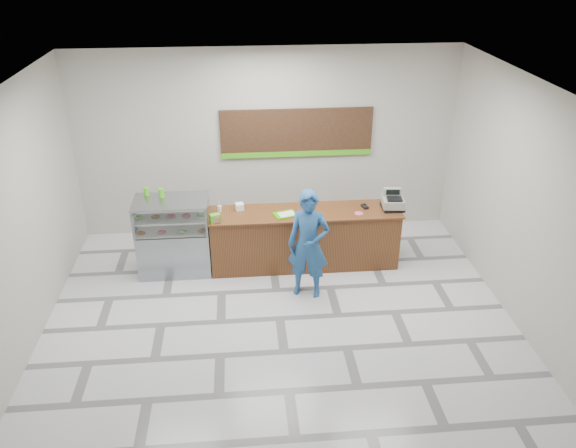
{
  "coord_description": "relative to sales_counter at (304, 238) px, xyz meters",
  "views": [
    {
      "loc": [
        -0.5,
        -6.88,
        5.21
      ],
      "look_at": [
        0.2,
        0.9,
        1.15
      ],
      "focal_mm": 35.0,
      "sensor_mm": 36.0,
      "label": 1
    }
  ],
  "objects": [
    {
      "name": "donut_decal",
      "position": [
        0.89,
        -0.15,
        0.52
      ],
      "size": [
        0.15,
        0.15,
        0.0
      ],
      "primitive_type": "cylinder",
      "color": "#D65372",
      "rests_on": "sales_counter"
    },
    {
      "name": "floor",
      "position": [
        -0.55,
        -1.55,
        -0.52
      ],
      "size": [
        7.0,
        7.0,
        0.0
      ],
      "primitive_type": "plane",
      "color": "silver",
      "rests_on": "ground"
    },
    {
      "name": "display_case",
      "position": [
        -2.22,
        -0.0,
        0.16
      ],
      "size": [
        1.22,
        0.72,
        1.33
      ],
      "color": "gray",
      "rests_on": "floor"
    },
    {
      "name": "serving_tray",
      "position": [
        -0.34,
        -0.1,
        0.52
      ],
      "size": [
        0.43,
        0.36,
        0.02
      ],
      "rotation": [
        0.0,
        0.0,
        0.29
      ],
      "color": "#38B301",
      "rests_on": "sales_counter"
    },
    {
      "name": "back_wall",
      "position": [
        -0.55,
        1.45,
        1.23
      ],
      "size": [
        7.0,
        0.0,
        7.0
      ],
      "primitive_type": "plane",
      "rotation": [
        1.57,
        0.0,
        0.0
      ],
      "color": "#B7B3A9",
      "rests_on": "floor"
    },
    {
      "name": "sales_counter",
      "position": [
        0.0,
        0.0,
        0.0
      ],
      "size": [
        3.26,
        0.76,
        1.03
      ],
      "color": "brown",
      "rests_on": "floor"
    },
    {
      "name": "cash_register",
      "position": [
        1.5,
        -0.01,
        0.64
      ],
      "size": [
        0.39,
        0.4,
        0.34
      ],
      "rotation": [
        0.0,
        0.0,
        -0.1
      ],
      "color": "black",
      "rests_on": "sales_counter"
    },
    {
      "name": "promo_box",
      "position": [
        -1.5,
        -0.26,
        0.59
      ],
      "size": [
        0.19,
        0.15,
        0.15
      ],
      "primitive_type": "cube",
      "rotation": [
        0.0,
        0.0,
        0.29
      ],
      "color": "#4AB51A",
      "rests_on": "sales_counter"
    },
    {
      "name": "green_cup_right",
      "position": [
        -2.37,
        0.16,
        0.89
      ],
      "size": [
        0.09,
        0.09,
        0.15
      ],
      "primitive_type": "cylinder",
      "color": "#4AB51A",
      "rests_on": "display_case"
    },
    {
      "name": "ceiling",
      "position": [
        -0.55,
        -1.55,
        2.98
      ],
      "size": [
        7.0,
        7.0,
        0.0
      ],
      "primitive_type": "plane",
      "rotation": [
        3.14,
        0.0,
        0.0
      ],
      "color": "silver",
      "rests_on": "back_wall"
    },
    {
      "name": "green_cup_left",
      "position": [
        -2.63,
        0.25,
        0.88
      ],
      "size": [
        0.09,
        0.09,
        0.13
      ],
      "primitive_type": "cylinder",
      "color": "#4AB51A",
      "rests_on": "display_case"
    },
    {
      "name": "card_terminal",
      "position": [
        1.04,
        0.06,
        0.53
      ],
      "size": [
        0.11,
        0.17,
        0.04
      ],
      "primitive_type": "cube",
      "rotation": [
        0.0,
        0.0,
        0.24
      ],
      "color": "black",
      "rests_on": "sales_counter"
    },
    {
      "name": "napkin_box",
      "position": [
        -1.1,
        0.17,
        0.57
      ],
      "size": [
        0.16,
        0.16,
        0.11
      ],
      "primitive_type": "cube",
      "rotation": [
        0.0,
        0.0,
        0.21
      ],
      "color": "white",
      "rests_on": "sales_counter"
    },
    {
      "name": "customer",
      "position": [
        -0.05,
        -0.9,
        0.38
      ],
      "size": [
        0.75,
        0.6,
        1.8
      ],
      "primitive_type": "imported",
      "rotation": [
        0.0,
        0.0,
        -0.29
      ],
      "color": "#235289",
      "rests_on": "floor"
    },
    {
      "name": "menu_board",
      "position": [
        -0.0,
        1.41,
        1.42
      ],
      "size": [
        2.8,
        0.06,
        0.9
      ],
      "color": "black",
      "rests_on": "back_wall"
    },
    {
      "name": "straw_cup",
      "position": [
        -1.43,
        0.12,
        0.57
      ],
      "size": [
        0.07,
        0.07,
        0.11
      ],
      "primitive_type": "cylinder",
      "color": "silver",
      "rests_on": "sales_counter"
    }
  ]
}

